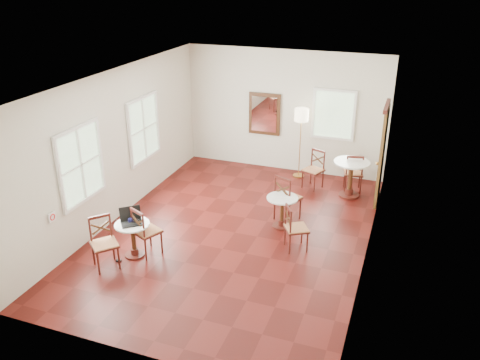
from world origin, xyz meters
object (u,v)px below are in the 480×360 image
(chair_mid_b, at_px, (295,228))
(mouse, at_px, (132,223))
(floor_lamp, at_px, (301,120))
(chair_mid_a, at_px, (287,198))
(chair_back_b, at_px, (314,170))
(power_adapter, at_px, (119,261))
(chair_near_b, at_px, (104,243))
(navy_mug, at_px, (130,221))
(cafe_table_near, at_px, (133,236))
(water_glass, at_px, (138,222))
(chair_back_a, at_px, (353,173))
(cafe_table_mid, at_px, (282,209))
(chair_near_a, at_px, (146,231))
(laptop, at_px, (131,219))
(cafe_table_back, at_px, (351,175))

(chair_mid_b, distance_m, mouse, 2.91)
(chair_mid_b, bearing_deg, floor_lamp, -18.23)
(chair_mid_a, xyz_separation_m, mouse, (-2.20, -2.26, 0.18))
(chair_back_b, distance_m, power_adapter, 5.00)
(chair_near_b, bearing_deg, floor_lamp, 17.88)
(chair_mid_a, bearing_deg, navy_mug, 68.54)
(cafe_table_near, bearing_deg, water_glass, 10.98)
(chair_back_a, bearing_deg, cafe_table_near, 39.55)
(cafe_table_mid, relative_size, chair_near_a, 0.70)
(chair_mid_a, relative_size, power_adapter, 11.07)
(chair_back_b, xyz_separation_m, navy_mug, (-2.42, -3.99, 0.25))
(laptop, height_order, water_glass, laptop)
(floor_lamp, bearing_deg, cafe_table_mid, -83.74)
(cafe_table_mid, distance_m, chair_near_a, 2.69)
(chair_near_b, bearing_deg, chair_near_a, 3.74)
(cafe_table_near, height_order, water_glass, water_glass)
(chair_near_b, bearing_deg, chair_mid_a, -0.96)
(mouse, bearing_deg, navy_mug, 135.04)
(cafe_table_back, xyz_separation_m, chair_near_a, (-3.07, -3.67, -0.06))
(cafe_table_back, bearing_deg, power_adapter, -129.88)
(cafe_table_near, xyz_separation_m, chair_back_b, (2.38, 4.00, 0.05))
(cafe_table_mid, height_order, chair_back_b, chair_back_b)
(chair_back_b, relative_size, mouse, 8.94)
(chair_near_a, bearing_deg, chair_mid_a, -108.93)
(cafe_table_near, height_order, power_adapter, cafe_table_near)
(cafe_table_near, bearing_deg, chair_back_a, 51.47)
(chair_near_a, distance_m, chair_mid_b, 2.68)
(floor_lamp, distance_m, mouse, 4.99)
(chair_back_b, relative_size, laptop, 1.88)
(cafe_table_near, distance_m, chair_mid_a, 3.16)
(cafe_table_mid, distance_m, floor_lamp, 2.83)
(chair_near_b, relative_size, water_glass, 9.90)
(water_glass, bearing_deg, floor_lamp, 68.27)
(cafe_table_mid, height_order, chair_back_a, chair_back_a)
(cafe_table_back, distance_m, power_adapter, 5.35)
(chair_back_a, relative_size, power_adapter, 10.28)
(cafe_table_near, distance_m, chair_near_a, 0.24)
(cafe_table_back, bearing_deg, cafe_table_near, -130.46)
(chair_mid_b, xyz_separation_m, chair_back_b, (-0.26, 2.80, 0.02))
(chair_mid_a, relative_size, laptop, 2.06)
(navy_mug, relative_size, power_adapter, 1.26)
(laptop, bearing_deg, chair_back_b, 18.32)
(chair_mid_b, xyz_separation_m, laptop, (-2.68, -1.16, 0.28))
(cafe_table_mid, height_order, mouse, mouse)
(chair_back_a, relative_size, laptop, 1.91)
(chair_back_a, xyz_separation_m, floor_lamp, (-1.36, 0.42, 0.99))
(navy_mug, xyz_separation_m, water_glass, (0.15, 0.01, 0.00))
(cafe_table_mid, height_order, floor_lamp, floor_lamp)
(chair_back_b, distance_m, mouse, 4.67)
(chair_back_b, relative_size, power_adapter, 10.10)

